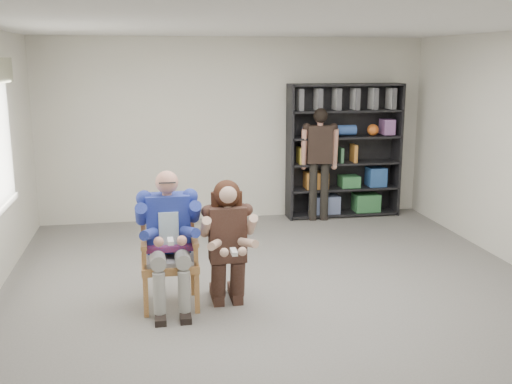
{
  "coord_description": "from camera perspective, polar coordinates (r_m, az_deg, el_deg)",
  "views": [
    {
      "loc": [
        -1.34,
        -5.67,
        2.47
      ],
      "look_at": [
        -0.2,
        0.6,
        1.05
      ],
      "focal_mm": 42.0,
      "sensor_mm": 36.0,
      "label": 1
    }
  ],
  "objects": [
    {
      "name": "kneeling_woman",
      "position": [
        6.01,
        -2.68,
        -5.11
      ],
      "size": [
        0.55,
        0.87,
        1.29
      ],
      "primitive_type": null,
      "rotation": [
        0.0,
        0.0,
        0.01
      ],
      "color": "#371F18",
      "rests_on": "floor"
    },
    {
      "name": "room_shell",
      "position": [
        5.92,
        2.95,
        2.14
      ],
      "size": [
        6.0,
        7.0,
        2.8
      ],
      "primitive_type": null,
      "color": "beige",
      "rests_on": "ground"
    },
    {
      "name": "standing_man",
      "position": [
        9.28,
        6.05,
        2.56
      ],
      "size": [
        0.57,
        0.37,
        1.74
      ],
      "primitive_type": null,
      "rotation": [
        0.0,
        0.0,
        -0.15
      ],
      "color": "black",
      "rests_on": "floor"
    },
    {
      "name": "seated_man",
      "position": [
        6.07,
        -8.3,
        -4.49
      ],
      "size": [
        0.61,
        0.85,
        1.41
      ],
      "primitive_type": null,
      "rotation": [
        0.0,
        0.0,
        0.01
      ],
      "color": "navy",
      "rests_on": "floor"
    },
    {
      "name": "floor",
      "position": [
        6.32,
        2.8,
        -10.43
      ],
      "size": [
        6.0,
        7.0,
        0.01
      ],
      "primitive_type": "cube",
      "color": "slate",
      "rests_on": "ground"
    },
    {
      "name": "bookshelf",
      "position": [
        9.55,
        8.38,
        3.88
      ],
      "size": [
        1.8,
        0.38,
        2.1
      ],
      "primitive_type": null,
      "color": "black",
      "rests_on": "floor"
    },
    {
      "name": "armchair",
      "position": [
        6.11,
        -8.25,
        -5.95
      ],
      "size": [
        0.63,
        0.61,
        1.08
      ],
      "primitive_type": null,
      "rotation": [
        0.0,
        0.0,
        0.01
      ],
      "color": "#A86130",
      "rests_on": "floor"
    }
  ]
}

